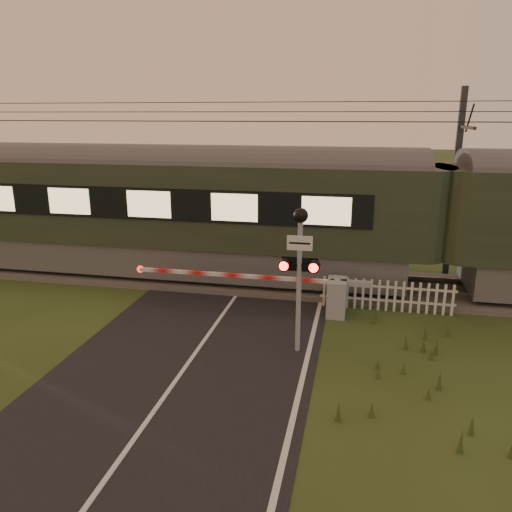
% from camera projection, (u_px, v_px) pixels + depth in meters
% --- Properties ---
extents(ground, '(160.00, 160.00, 0.00)m').
position_uv_depth(ground, '(186.00, 368.00, 11.70)').
color(ground, '#2E3A16').
rests_on(ground, ground).
extents(road, '(6.00, 140.00, 0.03)m').
position_uv_depth(road, '(183.00, 372.00, 11.47)').
color(road, black).
rests_on(road, ground).
extents(track_bed, '(140.00, 3.40, 0.39)m').
position_uv_depth(track_bed, '(247.00, 279.00, 17.80)').
color(track_bed, '#47423D').
rests_on(track_bed, ground).
extents(overhead_wires, '(120.00, 0.62, 0.62)m').
position_uv_depth(overhead_wires, '(246.00, 114.00, 16.24)').
color(overhead_wires, black).
rests_on(overhead_wires, ground).
extents(train, '(47.07, 3.25, 4.40)m').
position_uv_depth(train, '(440.00, 220.00, 15.88)').
color(train, slate).
rests_on(train, ground).
extents(boom_gate, '(7.26, 0.85, 1.13)m').
position_uv_depth(boom_gate, '(324.00, 294.00, 14.68)').
color(boom_gate, gray).
rests_on(boom_gate, ground).
extents(crossing_signal, '(0.93, 0.37, 3.64)m').
position_uv_depth(crossing_signal, '(300.00, 255.00, 11.84)').
color(crossing_signal, gray).
rests_on(crossing_signal, ground).
extents(picket_fence, '(3.98, 0.08, 0.96)m').
position_uv_depth(picket_fence, '(387.00, 296.00, 14.96)').
color(picket_fence, silver).
rests_on(picket_fence, ground).
extents(catenary_mast, '(0.21, 2.45, 6.65)m').
position_uv_depth(catenary_mast, '(455.00, 181.00, 17.56)').
color(catenary_mast, '#2D2D30').
rests_on(catenary_mast, ground).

